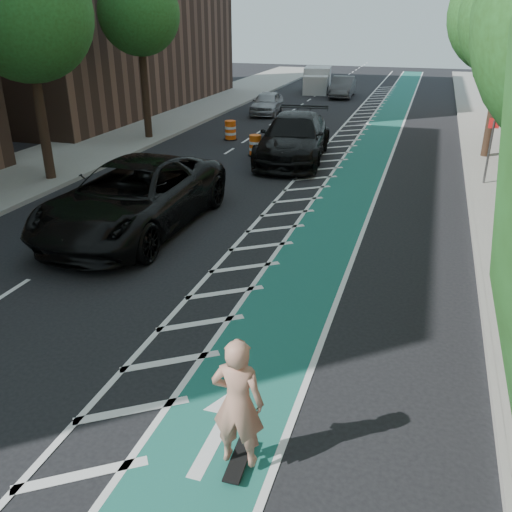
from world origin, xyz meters
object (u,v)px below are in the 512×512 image
at_px(suv_far, 294,138).
at_px(barrel_a, 174,172).
at_px(skateboarder, 238,403).
at_px(suv_near, 134,197).

distance_m(suv_far, barrel_a, 5.87).
bearing_deg(suv_far, skateboarder, -83.72).
bearing_deg(barrel_a, skateboarder, -60.82).
bearing_deg(suv_near, skateboarder, -51.97).
relative_size(skateboarder, suv_near, 0.28).
xyz_separation_m(skateboarder, suv_near, (-5.91, 7.73, -0.11)).
bearing_deg(skateboarder, barrel_a, -63.90).
distance_m(suv_near, barrel_a, 4.77).
height_order(skateboarder, barrel_a, skateboarder).
bearing_deg(skateboarder, suv_near, -55.67).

